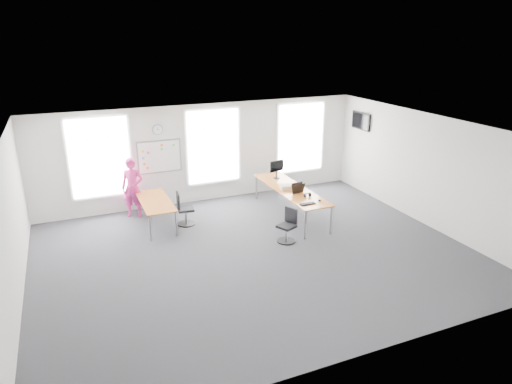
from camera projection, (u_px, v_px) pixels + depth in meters
name	position (u px, v px, depth m)	size (l,w,h in m)	color
floor	(255.00, 254.00, 10.88)	(10.00, 10.00, 0.00)	#28282D
ceiling	(255.00, 130.00, 9.87)	(10.00, 10.00, 0.00)	white
wall_back	(204.00, 153.00, 13.84)	(10.00, 10.00, 0.00)	silver
wall_front	(358.00, 278.00, 6.91)	(10.00, 10.00, 0.00)	silver
wall_left	(9.00, 231.00, 8.53)	(10.00, 10.00, 0.00)	silver
wall_right	(426.00, 170.00, 12.22)	(10.00, 10.00, 0.00)	silver
window_left	(100.00, 158.00, 12.64)	(1.60, 0.06, 2.20)	white
window_mid	(213.00, 146.00, 13.86)	(1.60, 0.06, 2.20)	white
window_right	(300.00, 138.00, 14.97)	(1.60, 0.06, 2.20)	white
desk_right	(290.00, 190.00, 12.94)	(0.88, 3.28, 0.80)	#C28331
desk_left	(155.00, 203.00, 12.27)	(0.78, 1.96, 0.71)	#C28331
chair_right	(288.00, 227.00, 11.43)	(0.52, 0.52, 0.86)	black
chair_left	(184.00, 211.00, 12.40)	(0.49, 0.49, 0.92)	black
person	(133.00, 188.00, 12.82)	(0.62, 0.41, 1.71)	#C02673
whiteboard	(159.00, 157.00, 13.30)	(1.20, 0.03, 0.90)	white
wall_clock	(157.00, 130.00, 13.03)	(0.30, 0.30, 0.04)	gray
tv	(361.00, 121.00, 14.53)	(0.06, 0.90, 0.55)	black
keyboard	(308.00, 204.00, 11.75)	(0.42, 0.15, 0.02)	black
mouse	(320.00, 200.00, 11.96)	(0.07, 0.11, 0.04)	black
lens_cap	(308.00, 198.00, 12.19)	(0.06, 0.06, 0.01)	black
headphones	(307.00, 195.00, 12.26)	(0.19, 0.10, 0.11)	black
laptop_sleeve	(298.00, 188.00, 12.52)	(0.36, 0.23, 0.29)	black
paper_stack	(286.00, 187.00, 12.88)	(0.33, 0.25, 0.11)	beige
monitor	(277.00, 168.00, 13.68)	(0.50, 0.21, 0.56)	black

